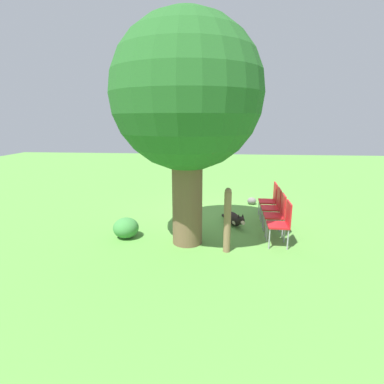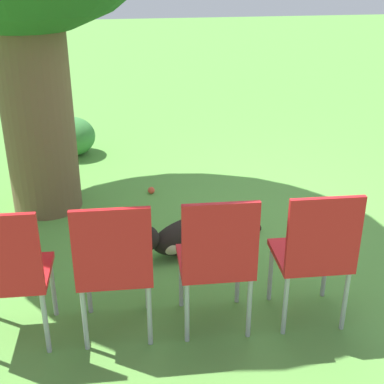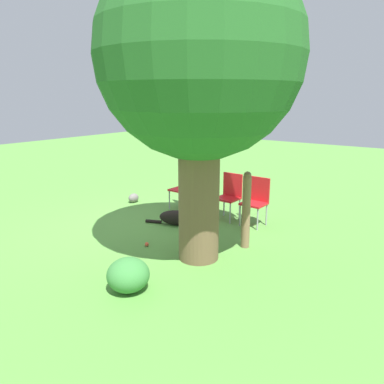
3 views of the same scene
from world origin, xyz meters
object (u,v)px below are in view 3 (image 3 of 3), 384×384
(oak_tree, at_px, (200,60))
(red_chair_1, at_px, (206,189))
(fence_post, at_px, (246,210))
(dog, at_px, (180,218))
(red_chair_3, at_px, (256,198))
(red_chair_0, at_px, (184,185))
(tennis_ball, at_px, (147,244))
(red_chair_2, at_px, (230,193))

(oak_tree, bearing_deg, red_chair_1, -148.47)
(fence_post, bearing_deg, red_chair_1, -126.12)
(dog, height_order, red_chair_3, red_chair_3)
(red_chair_3, bearing_deg, fence_post, 20.52)
(red_chair_1, relative_size, red_chair_3, 1.00)
(red_chair_0, relative_size, tennis_ball, 13.75)
(red_chair_1, distance_m, tennis_ball, 2.18)
(red_chair_1, xyz_separation_m, tennis_ball, (2.11, 0.24, -0.50))
(red_chair_0, xyz_separation_m, tennis_ball, (2.13, 0.84, -0.50))
(red_chair_1, bearing_deg, fence_post, 55.70)
(dog, relative_size, red_chair_3, 1.24)
(oak_tree, height_order, dog, oak_tree)
(dog, relative_size, red_chair_2, 1.24)
(red_chair_1, height_order, red_chair_3, same)
(red_chair_3, bearing_deg, red_chair_1, -89.92)
(dog, relative_size, tennis_ball, 16.99)
(fence_post, distance_m, red_chair_2, 1.51)
(fence_post, height_order, red_chair_2, fence_post)
(dog, height_order, red_chair_2, red_chair_2)
(red_chair_0, bearing_deg, red_chair_2, 90.08)
(oak_tree, xyz_separation_m, dog, (-1.03, -1.16, -2.78))
(oak_tree, height_order, red_chair_1, oak_tree)
(red_chair_0, xyz_separation_m, red_chair_2, (0.04, 1.21, 0.00))
(red_chair_0, xyz_separation_m, red_chair_1, (0.02, 0.60, 0.00))
(oak_tree, relative_size, red_chair_2, 4.76)
(oak_tree, height_order, fence_post, oak_tree)
(red_chair_0, height_order, tennis_ball, red_chair_0)
(tennis_ball, bearing_deg, oak_tree, 98.03)
(oak_tree, xyz_separation_m, red_chair_1, (-1.97, -1.21, -2.41))
(red_chair_2, bearing_deg, red_chair_3, 90.08)
(tennis_ball, bearing_deg, red_chair_0, -158.39)
(red_chair_3, height_order, tennis_ball, red_chair_3)
(red_chair_2, bearing_deg, red_chair_1, -89.92)
(dog, bearing_deg, red_chair_1, 70.77)
(dog, bearing_deg, fence_post, -30.30)
(fence_post, height_order, red_chair_1, fence_post)
(red_chair_0, distance_m, red_chair_2, 1.21)
(red_chair_1, bearing_deg, red_chair_2, 90.08)
(fence_post, xyz_separation_m, tennis_ball, (0.95, -1.35, -0.62))
(oak_tree, xyz_separation_m, red_chair_3, (-1.94, -0.00, -2.41))
(red_chair_2, height_order, red_chair_3, same)
(tennis_ball, bearing_deg, red_chair_2, 170.10)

